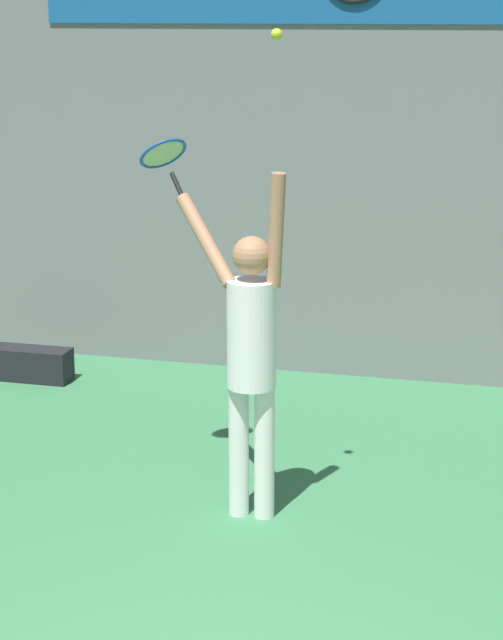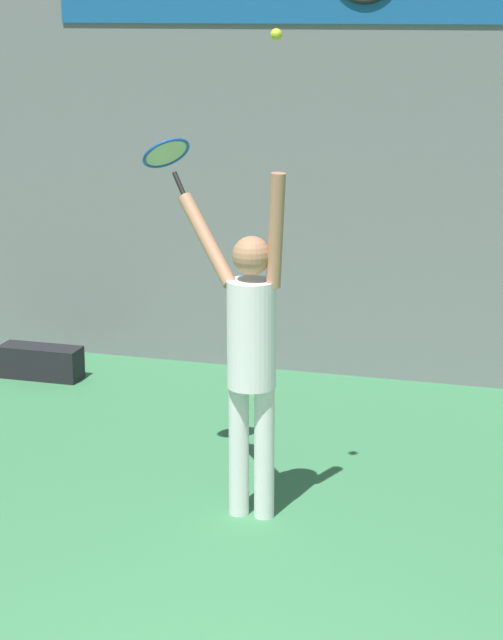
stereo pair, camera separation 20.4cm
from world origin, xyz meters
TOP-DOWN VIEW (x-y plane):
  - back_wall at (0.00, 5.92)m, footprint 18.00×0.10m
  - tennis_player at (-0.50, 2.81)m, footprint 0.83×0.54m
  - tennis_racket at (-1.20, 3.27)m, footprint 0.41×0.42m
  - tennis_ball at (-0.33, 2.77)m, footprint 0.07×0.07m
  - equipment_bag at (-3.08, 5.05)m, footprint 0.73×0.25m

SIDE VIEW (x-z plane):
  - equipment_bag at x=-3.08m, z-range 0.00..0.29m
  - tennis_player at x=-0.50m, z-range 0.02..2.26m
  - tennis_racket at x=-1.20m, z-range 2.06..2.44m
  - back_wall at x=0.00m, z-range 0.00..5.00m
  - tennis_ball at x=-0.33m, z-range 3.00..3.07m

